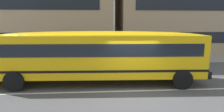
# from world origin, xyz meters

# --- Properties ---
(ground_plane) EXTENTS (400.00, 400.00, 0.00)m
(ground_plane) POSITION_xyz_m (0.00, 0.00, 0.00)
(ground_plane) COLOR #4C4C4F
(sidewalk_far) EXTENTS (120.00, 3.00, 0.01)m
(sidewalk_far) POSITION_xyz_m (0.00, 7.92, 0.01)
(sidewalk_far) COLOR gray
(sidewalk_far) RESTS_ON ground_plane
(lane_centreline) EXTENTS (110.00, 0.16, 0.01)m
(lane_centreline) POSITION_xyz_m (0.00, 0.00, 0.00)
(lane_centreline) COLOR silver
(lane_centreline) RESTS_ON ground_plane
(school_bus) EXTENTS (13.13, 3.40, 2.92)m
(school_bus) POSITION_xyz_m (-1.88, 1.54, 1.73)
(school_bus) COLOR yellow
(school_bus) RESTS_ON ground_plane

